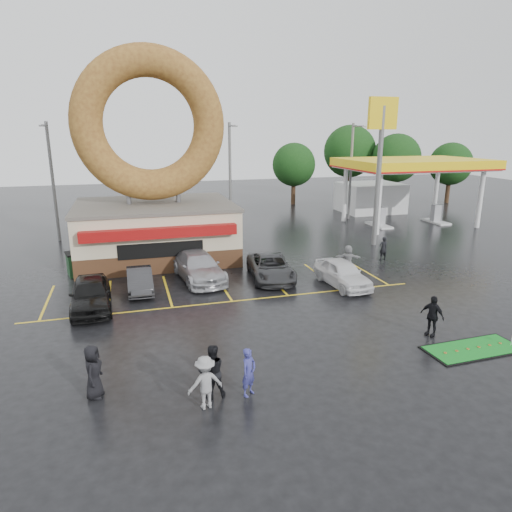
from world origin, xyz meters
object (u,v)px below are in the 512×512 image
object	(u,v)px
shell_sign	(381,144)
car_white	(342,273)
streetlight_left	(52,179)
streetlight_mid	(230,173)
car_grey	(271,267)
car_dgrey	(140,280)
person_blue	(249,372)
dumpster	(84,263)
gas_station	(393,180)
car_black	(91,294)
streetlight_right	(351,169)
person_cameraman	(432,316)
putting_green	(473,349)
car_silver	(198,267)
donut_shop	(154,192)

from	to	relation	value
shell_sign	car_white	distance (m)	12.27
streetlight_left	car_white	bearing A→B (deg)	-44.01
streetlight_mid	car_grey	xyz separation A→B (m)	(-1.01, -14.57, -4.09)
car_dgrey	streetlight_mid	bearing A→B (deg)	59.99
person_blue	dumpster	bearing A→B (deg)	73.60
gas_station	car_grey	xyz separation A→B (m)	(-17.01, -14.59, -3.01)
streetlight_mid	car_black	distance (m)	20.22
gas_station	shell_sign	bearing A→B (deg)	-128.07
streetlight_right	person_blue	world-z (taller)	streetlight_right
car_dgrey	streetlight_right	bearing A→B (deg)	37.31
shell_sign	car_grey	xyz separation A→B (m)	(-10.01, -5.65, -6.69)
gas_station	streetlight_left	bearing A→B (deg)	-178.05
shell_sign	streetlight_left	bearing A→B (deg)	161.01
person_blue	streetlight_right	bearing A→B (deg)	18.91
streetlight_right	car_dgrey	size ratio (longest dim) A/B	2.41
person_blue	person_cameraman	world-z (taller)	person_cameraman
gas_station	person_cameraman	bearing A→B (deg)	-118.49
car_dgrey	car_black	bearing A→B (deg)	-140.03
dumpster	putting_green	size ratio (longest dim) A/B	0.45
car_white	person_cameraman	world-z (taller)	person_cameraman
car_silver	person_cameraman	xyz separation A→B (m)	(8.20, -10.10, 0.10)
shell_sign	car_white	world-z (taller)	shell_sign
shell_sign	streetlight_mid	size ratio (longest dim) A/B	1.18
streetlight_right	car_dgrey	xyz separation A→B (m)	(-20.40, -15.65, -4.17)
streetlight_right	car_white	xyz separation A→B (m)	(-9.58, -17.86, -4.05)
car_black	car_grey	world-z (taller)	car_black
putting_green	car_white	bearing A→B (deg)	100.31
donut_shop	person_cameraman	xyz separation A→B (m)	(10.14, -15.72, -3.58)
streetlight_mid	car_grey	size ratio (longest dim) A/B	1.81
streetlight_mid	car_dgrey	world-z (taller)	streetlight_mid
streetlight_right	car_black	distance (m)	29.07
car_white	dumpster	distance (m)	15.27
putting_green	streetlight_mid	bearing A→B (deg)	98.87
car_grey	car_dgrey	bearing A→B (deg)	-171.80
car_black	car_silver	world-z (taller)	car_black
streetlight_mid	car_black	bearing A→B (deg)	-122.87
car_white	person_cameraman	distance (m)	6.85
shell_sign	putting_green	xyz separation A→B (m)	(-5.05, -16.36, -7.35)
car_white	car_silver	bearing A→B (deg)	152.40
streetlight_right	car_white	distance (m)	20.67
person_blue	streetlight_left	bearing A→B (deg)	70.92
gas_station	car_grey	world-z (taller)	gas_station
car_grey	dumpster	size ratio (longest dim) A/B	2.77
car_silver	car_white	size ratio (longest dim) A/B	1.25
gas_station	dumpster	bearing A→B (deg)	-158.92
shell_sign	person_cameraman	size ratio (longest dim) A/B	6.01
shell_sign	car_dgrey	world-z (taller)	shell_sign
streetlight_right	person_cameraman	world-z (taller)	streetlight_right
car_black	car_grey	bearing A→B (deg)	9.81
streetlight_left	car_dgrey	world-z (taller)	streetlight_left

